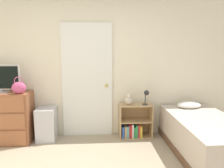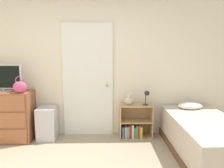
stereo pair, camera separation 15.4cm
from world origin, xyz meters
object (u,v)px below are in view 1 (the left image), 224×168
dresser (6,117)px  bookshelf (133,125)px  teddy_bear (129,100)px  desk_lamp (146,95)px  tv (0,78)px  handbag (19,88)px  storage_bin (47,124)px  bed (205,136)px

dresser → bookshelf: (2.25, 0.08, -0.21)m
dresser → teddy_bear: 2.17m
dresser → desk_lamp: 2.49m
tv → teddy_bear: size_ratio=3.03×
handbag → storage_bin: size_ratio=0.49×
handbag → storage_bin: (0.38, 0.17, -0.70)m
storage_bin → bed: bearing=-15.7°
dresser → bookshelf: bearing=1.9°
handbag → bookshelf: 2.11m
storage_bin → desk_lamp: (1.79, -0.01, 0.51)m
bed → bookshelf: bearing=142.8°
desk_lamp → teddy_bear: bearing=172.4°
dresser → teddy_bear: dresser is taller
bookshelf → desk_lamp: size_ratio=2.31×
bed → teddy_bear: bearing=145.2°
dresser → handbag: 0.63m
tv → bed: tv is taller
bed → storage_bin: bearing=164.3°
tv → storage_bin: (0.72, 0.05, -0.84)m
desk_lamp → bed: (0.78, -0.71, -0.52)m
handbag → desk_lamp: 2.19m
desk_lamp → bookshelf: bearing=169.6°
dresser → teddy_bear: bearing=2.1°
bookshelf → teddy_bear: teddy_bear is taller
bookshelf → desk_lamp: desk_lamp is taller
tv → bookshelf: (2.29, 0.08, -0.90)m
bed → tv: bearing=168.5°
teddy_bear → bed: 1.39m
handbag → teddy_bear: (1.86, 0.20, -0.28)m
bookshelf → storage_bin: bearing=-178.9°
tv → teddy_bear: tv is taller
bookshelf → desk_lamp: 0.62m
teddy_bear → desk_lamp: desk_lamp is taller
handbag → teddy_bear: handbag is taller
bookshelf → bed: size_ratio=0.34×
dresser → bookshelf: 2.26m
storage_bin → desk_lamp: 1.86m
handbag → bookshelf: size_ratio=0.46×
handbag → desk_lamp: size_ratio=1.07×
dresser → desk_lamp: desk_lamp is taller
desk_lamp → bed: desk_lamp is taller
tv → bed: size_ratio=0.35×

